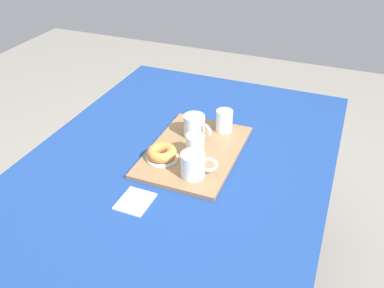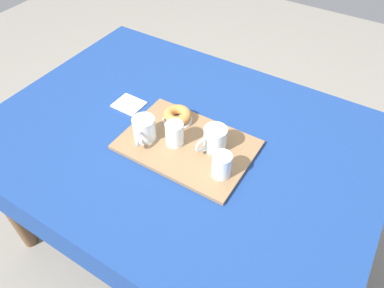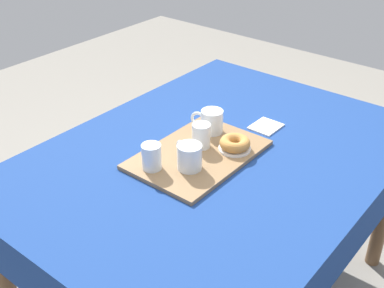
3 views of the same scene
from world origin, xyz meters
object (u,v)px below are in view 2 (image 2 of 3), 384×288
(donut_plate_left, at_px, (178,120))
(sugar_donut_left, at_px, (177,115))
(dining_table, at_px, (181,149))
(tea_mug_left, at_px, (214,140))
(water_glass_near, at_px, (222,166))
(serving_tray, at_px, (187,145))
(tea_mug_right, at_px, (144,129))
(water_glass_far, at_px, (175,135))
(paper_napkin, at_px, (129,104))

(donut_plate_left, bearing_deg, sugar_donut_left, 0.00)
(dining_table, xyz_separation_m, tea_mug_left, (0.15, -0.01, 0.14))
(sugar_donut_left, bearing_deg, water_glass_near, -28.39)
(water_glass_near, xyz_separation_m, sugar_donut_left, (-0.27, 0.15, -0.01))
(serving_tray, distance_m, tea_mug_left, 0.11)
(dining_table, relative_size, donut_plate_left, 12.75)
(tea_mug_right, xyz_separation_m, water_glass_far, (0.11, 0.04, -0.00))
(tea_mug_right, bearing_deg, water_glass_near, -0.80)
(water_glass_far, distance_m, paper_napkin, 0.31)
(dining_table, height_order, water_glass_far, water_glass_far)
(tea_mug_right, xyz_separation_m, paper_napkin, (-0.18, 0.13, -0.05))
(dining_table, relative_size, tea_mug_left, 12.13)
(tea_mug_left, bearing_deg, serving_tray, -160.88)
(water_glass_near, height_order, paper_napkin, water_glass_near)
(sugar_donut_left, xyz_separation_m, paper_napkin, (-0.24, -0.01, -0.04))
(tea_mug_left, xyz_separation_m, tea_mug_right, (-0.24, -0.09, 0.00))
(donut_plate_left, bearing_deg, paper_napkin, -176.75)
(water_glass_near, distance_m, water_glass_far, 0.22)
(serving_tray, bearing_deg, water_glass_near, -19.06)
(serving_tray, relative_size, water_glass_near, 5.32)
(paper_napkin, bearing_deg, water_glass_far, -17.64)
(dining_table, bearing_deg, sugar_donut_left, 131.32)
(dining_table, distance_m, sugar_donut_left, 0.14)
(serving_tray, distance_m, donut_plate_left, 0.13)
(serving_tray, bearing_deg, dining_table, 145.70)
(donut_plate_left, xyz_separation_m, sugar_donut_left, (0.00, 0.00, 0.02))
(tea_mug_right, bearing_deg, serving_tray, 20.34)
(dining_table, bearing_deg, tea_mug_right, -135.23)
(paper_napkin, bearing_deg, donut_plate_left, 3.25)
(serving_tray, bearing_deg, donut_plate_left, 138.58)
(water_glass_near, relative_size, sugar_donut_left, 0.81)
(water_glass_near, height_order, water_glass_far, same)
(serving_tray, bearing_deg, tea_mug_right, -159.66)
(donut_plate_left, xyz_separation_m, paper_napkin, (-0.24, -0.01, -0.02))
(water_glass_far, bearing_deg, serving_tray, 24.63)
(tea_mug_right, bearing_deg, sugar_donut_left, 70.51)
(tea_mug_right, bearing_deg, donut_plate_left, 70.51)
(tea_mug_right, distance_m, water_glass_near, 0.33)
(water_glass_near, xyz_separation_m, water_glass_far, (-0.22, 0.04, -0.00))
(tea_mug_left, bearing_deg, dining_table, 177.89)
(donut_plate_left, bearing_deg, water_glass_near, -28.39)
(dining_table, bearing_deg, water_glass_far, -75.53)
(serving_tray, height_order, sugar_donut_left, sugar_donut_left)
(dining_table, bearing_deg, water_glass_near, -23.13)
(serving_tray, distance_m, sugar_donut_left, 0.14)
(sugar_donut_left, bearing_deg, water_glass_far, -61.28)
(dining_table, relative_size, serving_tray, 3.12)
(tea_mug_left, relative_size, tea_mug_right, 0.99)
(tea_mug_right, xyz_separation_m, donut_plate_left, (0.05, 0.14, -0.04))
(tea_mug_right, xyz_separation_m, sugar_donut_left, (0.05, 0.14, -0.02))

